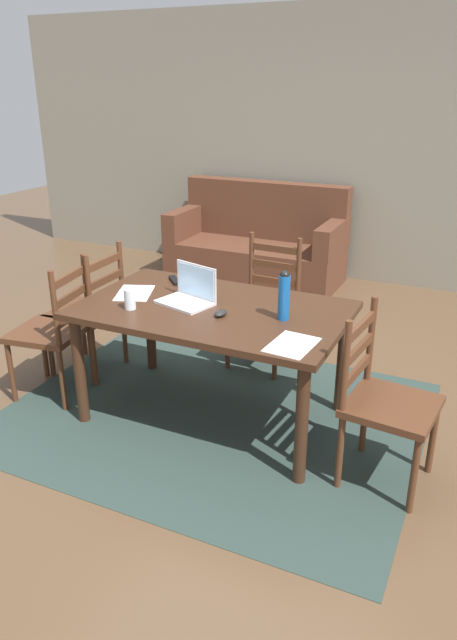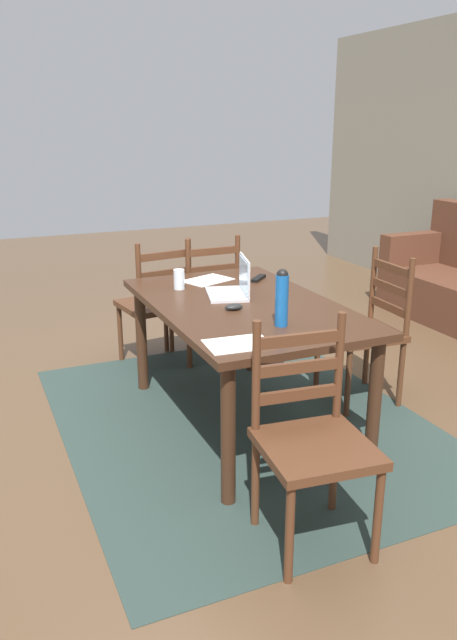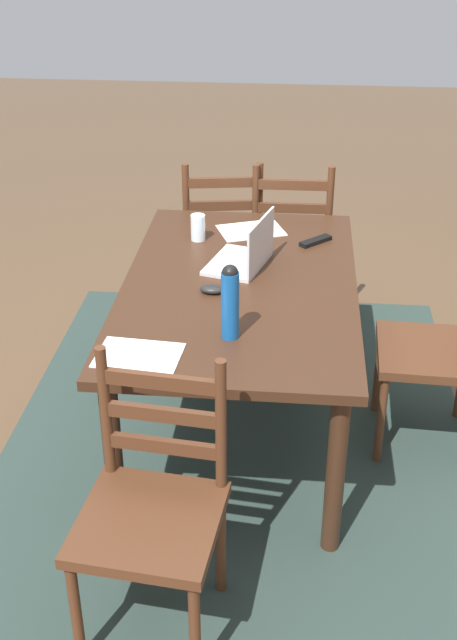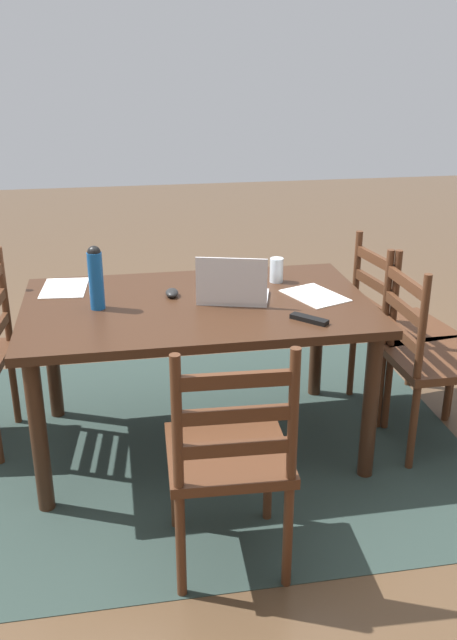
% 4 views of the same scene
% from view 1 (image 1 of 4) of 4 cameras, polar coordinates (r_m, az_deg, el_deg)
% --- Properties ---
extents(ground_plane, '(14.00, 14.00, 0.00)m').
position_cam_1_polar(ground_plane, '(3.82, -1.46, -9.20)').
color(ground_plane, brown).
extents(area_rug, '(2.56, 2.05, 0.01)m').
position_cam_1_polar(area_rug, '(3.82, -1.46, -9.16)').
color(area_rug, '#283833').
rests_on(area_rug, ground).
extents(wall_back, '(8.00, 0.12, 2.70)m').
position_cam_1_polar(wall_back, '(6.30, 12.00, 16.04)').
color(wall_back, gray).
rests_on(wall_back, ground).
extents(dining_table, '(1.58, 0.97, 0.74)m').
position_cam_1_polar(dining_table, '(3.52, -1.56, -0.08)').
color(dining_table, '#382114').
rests_on(dining_table, ground).
extents(chair_left_near, '(0.50, 0.50, 0.95)m').
position_cam_1_polar(chair_left_near, '(4.03, -16.66, -1.03)').
color(chair_left_near, '#4C2B19').
rests_on(chair_left_near, ground).
extents(chair_far_head, '(0.46, 0.46, 0.95)m').
position_cam_1_polar(chair_far_head, '(4.32, 3.57, 1.49)').
color(chair_far_head, '#4C2B19').
rests_on(chair_far_head, ground).
extents(chair_right_near, '(0.48, 0.48, 0.95)m').
position_cam_1_polar(chair_right_near, '(3.14, 14.94, -7.74)').
color(chair_right_near, '#4C2B19').
rests_on(chair_right_near, ground).
extents(chair_left_far, '(0.45, 0.45, 0.95)m').
position_cam_1_polar(chair_left_far, '(4.29, -13.36, 0.79)').
color(chair_left_far, '#4C2B19').
rests_on(chair_left_far, ground).
extents(couch, '(1.80, 0.80, 1.00)m').
position_cam_1_polar(couch, '(6.29, 2.86, 7.23)').
color(couch, '#512D1E').
rests_on(couch, ground).
extents(laptop, '(0.37, 0.30, 0.23)m').
position_cam_1_polar(laptop, '(3.55, -3.79, 2.63)').
color(laptop, silver).
rests_on(laptop, dining_table).
extents(water_bottle, '(0.07, 0.07, 0.29)m').
position_cam_1_polar(water_bottle, '(3.27, 5.42, 2.50)').
color(water_bottle, '#145199').
rests_on(water_bottle, dining_table).
extents(drinking_glass, '(0.07, 0.07, 0.12)m').
position_cam_1_polar(drinking_glass, '(3.49, -9.59, 2.02)').
color(drinking_glass, silver).
rests_on(drinking_glass, dining_table).
extents(computer_mouse, '(0.07, 0.10, 0.03)m').
position_cam_1_polar(computer_mouse, '(3.35, -0.77, 0.67)').
color(computer_mouse, black).
rests_on(computer_mouse, dining_table).
extents(tv_remote, '(0.15, 0.15, 0.02)m').
position_cam_1_polar(tv_remote, '(3.94, -5.27, 3.87)').
color(tv_remote, black).
rests_on(tv_remote, dining_table).
extents(paper_stack_left, '(0.23, 0.31, 0.00)m').
position_cam_1_polar(paper_stack_left, '(3.01, 6.21, -2.41)').
color(paper_stack_left, white).
rests_on(paper_stack_left, dining_table).
extents(paper_stack_right, '(0.30, 0.35, 0.00)m').
position_cam_1_polar(paper_stack_right, '(3.76, -9.15, 2.62)').
color(paper_stack_right, white).
rests_on(paper_stack_right, dining_table).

